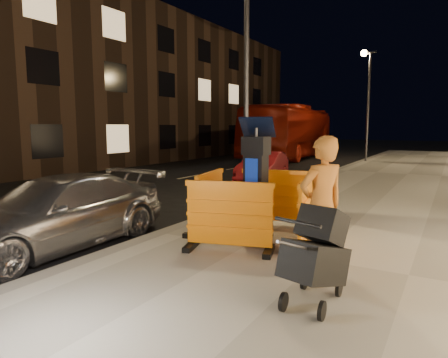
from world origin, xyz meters
The scene contains 15 objects.
ground_plane centered at (0.00, 0.00, 0.00)m, with size 120.00×120.00×0.00m, color black.
sidewalk centered at (3.00, 0.00, 0.07)m, with size 6.00×60.00×0.15m, color gray.
kerb centered at (0.00, 0.00, 0.07)m, with size 0.30×60.00×0.15m, color slate.
parking_kiosk centered at (1.66, 0.65, 1.15)m, with size 0.63×0.63×2.00m, color black.
barrier_front centered at (1.66, -0.30, 0.71)m, with size 1.43×0.59×1.12m, color orange.
barrier_back centered at (1.66, 1.60, 0.71)m, with size 1.43×0.59×1.12m, color orange.
barrier_kerbside centered at (0.71, 0.65, 0.71)m, with size 1.43×0.59×1.12m, color orange.
barrier_bldgside centered at (2.61, 0.65, 0.71)m, with size 1.43×0.59×1.12m, color orange.
car_silver centered at (-1.29, -1.24, 0.00)m, with size 1.74×4.29×1.24m, color #B5B5BA.
car_red centered at (-1.56, 7.98, 0.00)m, with size 1.24×3.54×1.17m, color maroon.
bus_doubledecker centered at (-4.96, 19.75, 0.00)m, with size 2.89×12.37×3.44m, color maroon.
man centered at (3.19, -0.56, 1.08)m, with size 0.68×0.44×1.85m, color #A65F21.
stroller centered at (3.39, -1.46, 0.67)m, with size 0.54×0.84×1.05m, color black.
street_lamp_mid centered at (0.25, 3.00, 3.15)m, with size 0.12×0.12×6.00m, color #3F3F44.
street_lamp_far centered at (0.25, 18.00, 3.15)m, with size 0.12×0.12×6.00m, color #3F3F44.
Camera 1 is at (4.67, -5.66, 2.12)m, focal length 32.00 mm.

